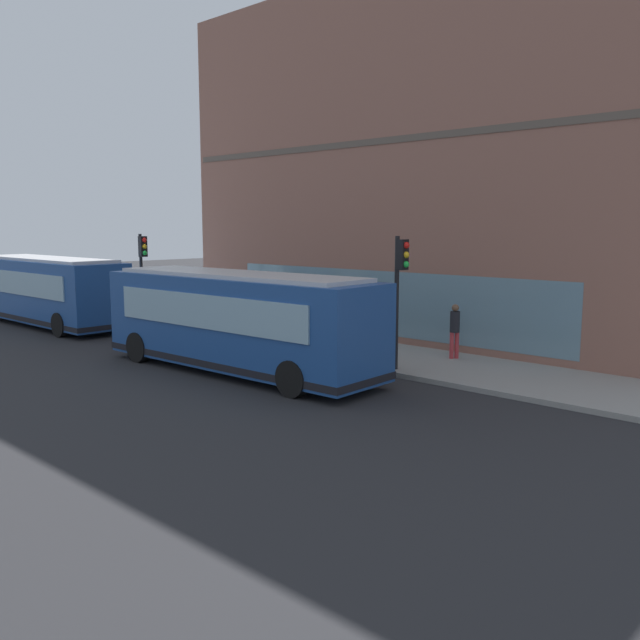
% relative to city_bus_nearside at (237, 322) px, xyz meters
% --- Properties ---
extents(ground, '(120.00, 120.00, 0.00)m').
position_rel_city_bus_nearside_xyz_m(ground, '(0.08, -0.33, -1.55)').
color(ground, '#262628').
extents(sidewalk_curb, '(4.09, 40.00, 0.15)m').
position_rel_city_bus_nearside_xyz_m(sidewalk_curb, '(4.72, -0.33, -1.48)').
color(sidewalk_curb, gray).
rests_on(sidewalk_curb, ground).
extents(building_corner, '(6.04, 21.67, 13.71)m').
position_rel_city_bus_nearside_xyz_m(building_corner, '(9.77, -0.33, 5.29)').
color(building_corner, '#8C5B4C').
rests_on(building_corner, ground).
extents(city_bus_nearside, '(2.86, 10.12, 3.07)m').
position_rel_city_bus_nearside_xyz_m(city_bus_nearside, '(0.00, 0.00, 0.00)').
color(city_bus_nearside, '#1E478C').
rests_on(city_bus_nearside, ground).
extents(city_bus_far_down_street, '(2.64, 10.05, 3.07)m').
position_rel_city_bus_nearside_xyz_m(city_bus_far_down_street, '(0.49, 13.66, 0.00)').
color(city_bus_far_down_street, '#1E478C').
rests_on(city_bus_far_down_street, ground).
extents(traffic_light_near_corner, '(0.32, 0.49, 4.03)m').
position_rel_city_bus_nearside_xyz_m(traffic_light_near_corner, '(3.08, -3.88, 1.40)').
color(traffic_light_near_corner, black).
rests_on(traffic_light_near_corner, sidewalk_curb).
extents(traffic_light_down_block, '(0.32, 0.49, 3.97)m').
position_rel_city_bus_nearside_xyz_m(traffic_light_down_block, '(3.19, 10.15, 1.36)').
color(traffic_light_down_block, black).
rests_on(traffic_light_down_block, sidewalk_curb).
extents(fire_hydrant, '(0.35, 0.35, 0.74)m').
position_rel_city_bus_nearside_xyz_m(fire_hydrant, '(5.70, 1.03, -1.04)').
color(fire_hydrant, gold).
rests_on(fire_hydrant, sidewalk_curb).
extents(pedestrian_near_building_entrance, '(0.32, 0.32, 1.80)m').
position_rel_city_bus_nearside_xyz_m(pedestrian_near_building_entrance, '(5.72, -4.19, -0.36)').
color(pedestrian_near_building_entrance, '#B23338').
rests_on(pedestrian_near_building_entrance, sidewalk_curb).
extents(pedestrian_walking_along_curb, '(0.32, 0.32, 1.59)m').
position_rel_city_bus_nearside_xyz_m(pedestrian_walking_along_curb, '(3.43, 2.25, -0.50)').
color(pedestrian_walking_along_curb, silver).
rests_on(pedestrian_walking_along_curb, sidewalk_curb).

